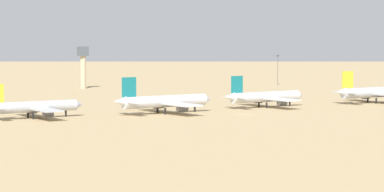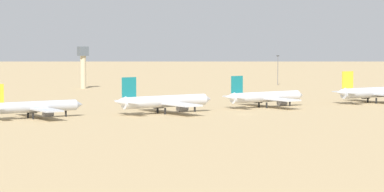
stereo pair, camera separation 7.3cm
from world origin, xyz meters
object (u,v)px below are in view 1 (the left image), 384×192
parked_jet_teal_2 (164,101)px  light_pole_west (278,68)px  parked_jet_yellow_4 (374,92)px  parked_jet_yellow_1 (33,107)px  control_tower (83,63)px  parked_jet_teal_3 (265,97)px

parked_jet_teal_2 → light_pole_west: light_pole_west is taller
parked_jet_teal_2 → parked_jet_yellow_4: size_ratio=1.00×
parked_jet_yellow_1 → light_pole_west: size_ratio=2.15×
parked_jet_teal_2 → parked_jet_yellow_4: parked_jet_yellow_4 is taller
parked_jet_yellow_1 → parked_jet_yellow_4: parked_jet_yellow_4 is taller
parked_jet_teal_2 → light_pole_west: size_ratio=2.41×
parked_jet_yellow_4 → control_tower: size_ratio=1.83×
parked_jet_yellow_4 → light_pole_west: light_pole_west is taller
parked_jet_teal_2 → parked_jet_teal_3: bearing=0.6°
parked_jet_yellow_1 → parked_jet_yellow_4: 154.33m
parked_jet_teal_2 → light_pole_west: 200.19m
parked_jet_yellow_4 → light_pole_west: bearing=71.2°
parked_jet_yellow_1 → parked_jet_teal_3: bearing=-4.1°
parked_jet_teal_2 → control_tower: 165.29m
parked_jet_teal_3 → light_pole_west: size_ratio=2.27×
parked_jet_yellow_1 → control_tower: bearing=58.9°
parked_jet_teal_3 → light_pole_west: (94.31, 133.56, 5.79)m
parked_jet_yellow_4 → light_pole_west: size_ratio=2.42×
light_pole_west → parked_jet_yellow_4: bearing=-105.9°
parked_jet_teal_2 → control_tower: (28.00, 162.62, 9.60)m
parked_jet_teal_2 → light_pole_west: (143.44, 139.54, 5.52)m
parked_jet_yellow_1 → parked_jet_yellow_4: (154.33, -0.82, 0.53)m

